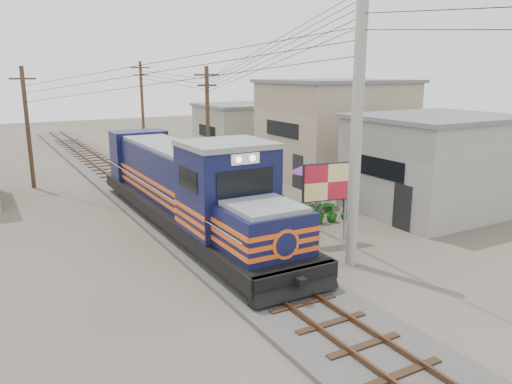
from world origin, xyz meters
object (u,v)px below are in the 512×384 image
locomotive (188,189)px  market_umbrella (311,168)px  vendor (346,195)px  billboard (327,184)px

locomotive → market_umbrella: (6.80, 0.52, 0.20)m
market_umbrella → vendor: market_umbrella is taller
locomotive → billboard: locomotive is taller
locomotive → billboard: size_ratio=5.19×
locomotive → vendor: (7.78, -1.15, -0.99)m
vendor → locomotive: bearing=-18.3°
locomotive → market_umbrella: locomotive is taller
locomotive → vendor: bearing=-8.4°
billboard → vendor: (3.64, 3.15, -1.57)m
market_umbrella → vendor: bearing=-59.5°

